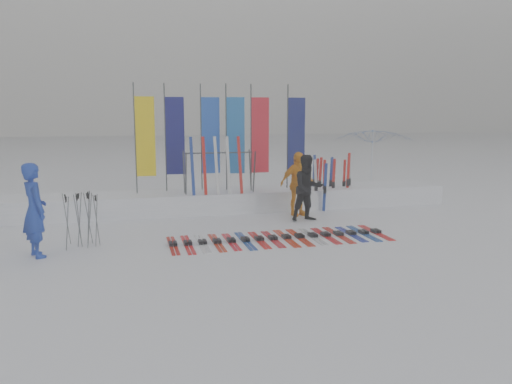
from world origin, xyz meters
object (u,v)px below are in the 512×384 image
object	(u,v)px
person_yellow	(297,184)
person_blue	(35,210)
ski_rack	(219,166)
person_black	(308,188)
ski_row	(280,238)
tent_canopy	(373,162)

from	to	relation	value
person_yellow	person_blue	bearing A→B (deg)	-168.18
person_blue	ski_rack	world-z (taller)	person_blue
person_black	ski_row	distance (m)	2.37
person_black	ski_rack	world-z (taller)	ski_rack
ski_row	person_black	bearing A→B (deg)	52.93
person_blue	person_yellow	bearing A→B (deg)	-94.38
ski_row	tent_canopy	bearing A→B (deg)	45.62
ski_row	person_blue	bearing A→B (deg)	-178.37
person_yellow	ski_rack	world-z (taller)	ski_rack
person_blue	ski_rack	bearing A→B (deg)	-77.62
person_blue	tent_canopy	xyz separation A→B (m)	(10.27, 5.28, 0.26)
tent_canopy	ski_row	xyz separation A→B (m)	(-5.02, -5.13, -1.20)
tent_canopy	ski_row	bearing A→B (deg)	-134.38
person_yellow	tent_canopy	size ratio (longest dim) A/B	0.67
person_yellow	ski_row	size ratio (longest dim) A/B	0.36
person_yellow	ski_row	distance (m)	2.98
person_blue	person_black	world-z (taller)	person_blue
person_blue	person_yellow	xyz separation A→B (m)	(6.55, 2.69, -0.05)
person_black	person_yellow	size ratio (longest dim) A/B	0.99
tent_canopy	ski_rack	world-z (taller)	tent_canopy
person_blue	ski_row	distance (m)	5.34
person_black	tent_canopy	size ratio (longest dim) A/B	0.66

